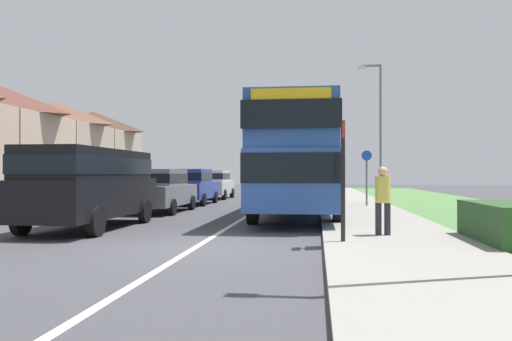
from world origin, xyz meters
TOP-DOWN VIEW (x-y plane):
  - ground_plane at (0.00, 0.00)m, footprint 120.00×120.00m
  - lane_marking_centre at (0.00, 8.00)m, footprint 0.14×60.00m
  - pavement_near_side at (4.20, 6.00)m, footprint 3.20×68.00m
  - roadside_hedge at (6.30, 0.79)m, footprint 1.10×2.88m
  - double_decker_bus at (1.82, 7.65)m, footprint 2.80×10.65m
  - parked_van_black at (-3.72, 3.03)m, footprint 2.11×5.48m
  - parked_car_grey at (-3.58, 8.81)m, footprint 1.92×4.57m
  - parked_car_blue at (-3.61, 13.88)m, footprint 1.90×4.36m
  - parked_car_silver at (-3.67, 19.46)m, footprint 1.92×4.29m
  - pedestrian_at_stop at (3.95, 1.53)m, footprint 0.34×0.34m
  - bus_stop_sign at (3.00, 0.37)m, footprint 0.09×0.52m
  - cycle_route_sign at (4.62, 12.09)m, footprint 0.44×0.08m
  - street_lamp_mid at (5.40, 14.42)m, footprint 1.14×0.20m
  - house_terrace_far_side at (-15.39, 19.30)m, footprint 6.10×23.54m

SIDE VIEW (x-z plane):
  - ground_plane at x=0.00m, z-range 0.00..0.00m
  - lane_marking_centre at x=0.00m, z-range 0.00..0.01m
  - pavement_near_side at x=4.20m, z-range 0.00..0.12m
  - roadside_hedge at x=6.30m, z-range 0.00..0.90m
  - parked_car_grey at x=-3.58m, z-range 0.08..1.76m
  - parked_car_silver at x=-3.67m, z-range 0.08..1.79m
  - parked_car_blue at x=-3.61m, z-range 0.08..1.81m
  - pedestrian_at_stop at x=3.95m, z-range 0.14..1.81m
  - parked_van_black at x=-3.72m, z-range 0.21..2.38m
  - cycle_route_sign at x=4.62m, z-range 0.17..2.69m
  - bus_stop_sign at x=3.00m, z-range 0.24..2.84m
  - double_decker_bus at x=1.82m, z-range 0.29..3.99m
  - house_terrace_far_side at x=-15.39m, z-range 0.00..6.51m
  - street_lamp_mid at x=5.40m, z-range 0.54..7.29m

